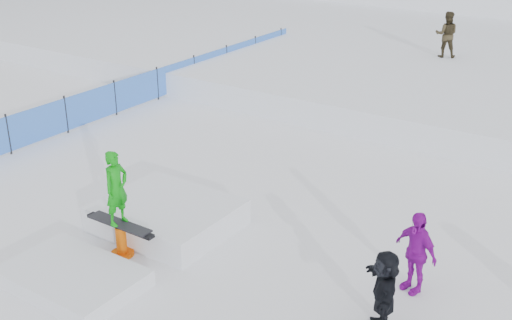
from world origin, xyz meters
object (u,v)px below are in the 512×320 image
Objects in this scene: spectator_dark at (384,291)px; jib_rail_feature at (143,228)px; walker_olive at (446,34)px; spectator_purple at (415,252)px; safety_fence at (157,83)px.

spectator_dark is 4.98m from jib_rail_feature.
walker_olive is 14.10m from spectator_purple.
walker_olive is at bearing 48.44° from safety_fence.
walker_olive reaches higher than spectator_dark.
spectator_dark is at bearing 85.83° from walker_olive.
safety_fence is at bearing 130.30° from jib_rail_feature.
walker_olive reaches higher than jib_rail_feature.
safety_fence is at bearing -155.64° from spectator_dark.
spectator_purple is at bearing -27.40° from safety_fence.
walker_olive is at bearing 162.46° from spectator_dark.
jib_rail_feature is at bearing -141.51° from spectator_purple.
spectator_purple is 1.29m from spectator_dark.
spectator_dark is at bearing -32.45° from safety_fence.
walker_olive is (6.87, 7.75, 1.07)m from safety_fence.
spectator_purple is 5.18m from jib_rail_feature.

